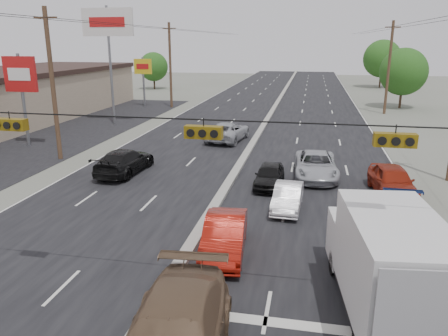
{
  "coord_description": "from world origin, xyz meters",
  "views": [
    {
      "loc": [
        4.36,
        -11.47,
        7.86
      ],
      "look_at": [
        0.56,
        7.59,
        2.2
      ],
      "focal_mm": 35.0,
      "sensor_mm": 36.0,
      "label": 1
    }
  ],
  "objects": [
    {
      "name": "pole_sign_far",
      "position": [
        -16.0,
        40.0,
        4.41
      ],
      "size": [
        2.2,
        0.25,
        6.0
      ],
      "color": "slate",
      "rests_on": "ground"
    },
    {
      "name": "traffic_signals",
      "position": [
        1.4,
        0.0,
        5.49
      ],
      "size": [
        25.0,
        0.3,
        0.54
      ],
      "color": "black",
      "rests_on": "ground"
    },
    {
      "name": "tree_right_far",
      "position": [
        16.0,
        70.0,
        4.96
      ],
      "size": [
        6.4,
        6.4,
        8.16
      ],
      "color": "#382619",
      "rests_on": "ground"
    },
    {
      "name": "oncoming_near",
      "position": [
        -6.7,
        12.68,
        0.75
      ],
      "size": [
        2.39,
        5.28,
        1.5
      ],
      "primitive_type": "imported",
      "rotation": [
        0.0,
        0.0,
        3.08
      ],
      "color": "black",
      "rests_on": "ground"
    },
    {
      "name": "utility_pole_left_b",
      "position": [
        -12.5,
        15.0,
        5.11
      ],
      "size": [
        1.6,
        0.3,
        10.0
      ],
      "color": "#422D1E",
      "rests_on": "ground"
    },
    {
      "name": "queue_car_d",
      "position": [
        8.59,
        6.01,
        0.73
      ],
      "size": [
        2.17,
        5.07,
        1.46
      ],
      "primitive_type": "imported",
      "rotation": [
        0.0,
        0.0,
        -0.03
      ],
      "color": "navy",
      "rests_on": "ground"
    },
    {
      "name": "red_sedan",
      "position": [
        1.4,
        3.48,
        0.72
      ],
      "size": [
        1.93,
        4.49,
        1.44
      ],
      "primitive_type": "imported",
      "rotation": [
        0.0,
        0.0,
        0.1
      ],
      "color": "maroon",
      "rests_on": "ground"
    },
    {
      "name": "oncoming_far",
      "position": [
        -2.18,
        22.93,
        0.76
      ],
      "size": [
        3.2,
        5.73,
        1.51
      ],
      "primitive_type": "imported",
      "rotation": [
        0.0,
        0.0,
        3.01
      ],
      "color": "#A1A3A8",
      "rests_on": "ground"
    },
    {
      "name": "queue_car_c",
      "position": [
        4.84,
        14.1,
        0.74
      ],
      "size": [
        2.68,
        5.41,
        1.47
      ],
      "primitive_type": "imported",
      "rotation": [
        0.0,
        0.0,
        0.04
      ],
      "color": "#ACAEB4",
      "rests_on": "ground"
    },
    {
      "name": "road_surface",
      "position": [
        0.0,
        30.0,
        0.0
      ],
      "size": [
        20.0,
        160.0,
        0.02
      ],
      "primitive_type": "cube",
      "color": "black",
      "rests_on": "ground"
    },
    {
      "name": "tree_left_far",
      "position": [
        -22.0,
        60.0,
        3.72
      ],
      "size": [
        4.8,
        4.8,
        6.12
      ],
      "color": "#382619",
      "rests_on": "ground"
    },
    {
      "name": "center_median",
      "position": [
        0.0,
        30.0,
        0.1
      ],
      "size": [
        0.5,
        160.0,
        0.2
      ],
      "primitive_type": "cube",
      "color": "gray",
      "rests_on": "ground"
    },
    {
      "name": "ground",
      "position": [
        0.0,
        0.0,
        0.0
      ],
      "size": [
        200.0,
        200.0,
        0.0
      ],
      "primitive_type": "plane",
      "color": "#606356",
      "rests_on": "ground"
    },
    {
      "name": "parking_lot",
      "position": [
        -17.0,
        25.0,
        0.0
      ],
      "size": [
        10.0,
        42.0,
        0.02
      ],
      "primitive_type": "cube",
      "color": "black",
      "rests_on": "ground"
    },
    {
      "name": "pole_sign_mid",
      "position": [
        -17.0,
        18.0,
        5.11
      ],
      "size": [
        2.6,
        0.25,
        7.0
      ],
      "color": "slate",
      "rests_on": "ground"
    },
    {
      "name": "utility_pole_right_c",
      "position": [
        12.5,
        40.0,
        5.11
      ],
      "size": [
        1.6,
        0.3,
        10.0
      ],
      "color": "#422D1E",
      "rests_on": "ground"
    },
    {
      "name": "tree_right_mid",
      "position": [
        15.0,
        45.0,
        4.34
      ],
      "size": [
        5.6,
        5.6,
        7.14
      ],
      "color": "#382619",
      "rests_on": "ground"
    },
    {
      "name": "pole_sign_billboard",
      "position": [
        -14.5,
        28.0,
        8.87
      ],
      "size": [
        5.0,
        0.25,
        11.0
      ],
      "color": "slate",
      "rests_on": "ground"
    },
    {
      "name": "queue_car_b",
      "position": [
        3.5,
        8.59,
        0.61
      ],
      "size": [
        1.45,
        3.74,
        1.22
      ],
      "primitive_type": "imported",
      "rotation": [
        0.0,
        0.0,
        -0.04
      ],
      "color": "silver",
      "rests_on": "ground"
    },
    {
      "name": "queue_car_e",
      "position": [
        8.78,
        11.65,
        0.79
      ],
      "size": [
        2.33,
        4.81,
        1.58
      ],
      "primitive_type": "imported",
      "rotation": [
        0.0,
        0.0,
        0.1
      ],
      "color": "maroon",
      "rests_on": "ground"
    },
    {
      "name": "box_truck",
      "position": [
        6.72,
        0.51,
        1.72
      ],
      "size": [
        3.01,
        6.82,
        3.36
      ],
      "rotation": [
        0.0,
        0.0,
        0.11
      ],
      "color": "black",
      "rests_on": "ground"
    },
    {
      "name": "utility_pole_left_c",
      "position": [
        -12.5,
        40.0,
        5.11
      ],
      "size": [
        1.6,
        0.3,
        10.0
      ],
      "color": "#422D1E",
      "rests_on": "ground"
    },
    {
      "name": "queue_car_a",
      "position": [
        2.3,
        11.83,
        0.64
      ],
      "size": [
        1.56,
        3.8,
        1.29
      ],
      "primitive_type": "imported",
      "rotation": [
        0.0,
        0.0,
        -0.01
      ],
      "color": "black",
      "rests_on": "ground"
    }
  ]
}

